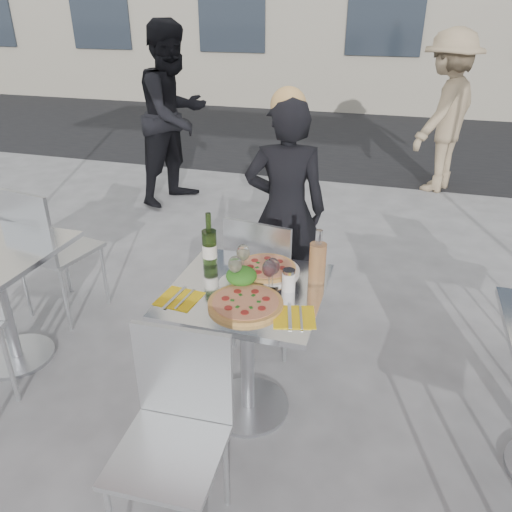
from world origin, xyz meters
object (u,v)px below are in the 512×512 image
(chair_near, at_px, (176,421))
(wineglass_white_a, at_px, (235,265))
(wineglass_red_b, at_px, (273,267))
(napkin_left, at_px, (179,298))
(wineglass_red_a, at_px, (269,270))
(chair_far, at_px, (264,274))
(carafe, at_px, (317,264))
(side_chair_lfar, at_px, (46,244))
(pedestrian_b, at_px, (445,113))
(napkin_right, at_px, (294,317))
(pedestrian_a, at_px, (174,116))
(woman_diner, at_px, (285,211))
(pizza_far, at_px, (266,269))
(main_table, at_px, (247,325))
(pizza_near, at_px, (246,303))
(salad_plate, at_px, (242,277))
(wine_bottle, at_px, (210,247))
(sugar_shaker, at_px, (289,280))
(wineglass_white_b, at_px, (243,254))

(chair_near, bearing_deg, wineglass_white_a, 85.51)
(wineglass_red_b, xyz_separation_m, napkin_left, (-0.38, -0.22, -0.11))
(wineglass_white_a, relative_size, wineglass_red_a, 1.00)
(chair_far, height_order, carafe, carafe)
(wineglass_white_a, xyz_separation_m, wineglass_red_b, (0.17, 0.03, 0.00))
(side_chair_lfar, bearing_deg, pedestrian_b, -115.28)
(napkin_left, bearing_deg, carafe, 32.14)
(chair_far, distance_m, napkin_right, 0.83)
(pedestrian_a, distance_m, wineglass_red_b, 3.39)
(pedestrian_b, bearing_deg, carafe, 14.14)
(woman_diner, bearing_deg, pizza_far, 83.28)
(chair_near, height_order, pedestrian_b, pedestrian_b)
(main_table, height_order, pizza_near, pizza_near)
(side_chair_lfar, relative_size, pizza_far, 2.83)
(wineglass_red_a, bearing_deg, carafe, 27.18)
(side_chair_lfar, bearing_deg, chair_near, 151.56)
(napkin_right, bearing_deg, chair_near, -139.83)
(chair_far, distance_m, pizza_near, 0.74)
(salad_plate, bearing_deg, woman_diner, 91.59)
(chair_far, bearing_deg, pizza_near, 106.92)
(wine_bottle, relative_size, sugar_shaker, 2.76)
(wineglass_red_a, bearing_deg, woman_diner, 99.37)
(wineglass_red_a, xyz_separation_m, napkin_right, (0.17, -0.19, -0.11))
(wineglass_white_b, bearing_deg, wineglass_red_b, -28.94)
(chair_near, bearing_deg, salad_plate, 83.75)
(sugar_shaker, relative_size, napkin_right, 0.49)
(wineglass_white_b, bearing_deg, napkin_right, -43.50)
(chair_near, xyz_separation_m, woman_diner, (0.01, 1.72, 0.22))
(chair_far, xyz_separation_m, wineglass_white_a, (0.01, -0.54, 0.33))
(main_table, height_order, pizza_far, pizza_far)
(woman_diner, distance_m, pedestrian_b, 3.25)
(main_table, bearing_deg, chair_near, -96.69)
(chair_near, xyz_separation_m, pedestrian_a, (-1.63, 3.56, 0.41))
(woman_diner, relative_size, wineglass_red_b, 9.40)
(wine_bottle, height_order, wineglass_red_b, wine_bottle)
(napkin_left, bearing_deg, wineglass_white_b, 61.69)
(carafe, bearing_deg, side_chair_lfar, 169.15)
(woman_diner, xyz_separation_m, wineglass_white_a, (0.01, -1.04, 0.12))
(sugar_shaker, bearing_deg, wine_bottle, 165.22)
(main_table, bearing_deg, napkin_right, -33.29)
(napkin_right, bearing_deg, pizza_near, 157.50)
(chair_near, relative_size, wineglass_white_a, 5.58)
(main_table, xyz_separation_m, wineglass_white_a, (-0.06, 0.01, 0.32))
(main_table, distance_m, woman_diner, 1.07)
(chair_near, height_order, pizza_near, chair_near)
(side_chair_lfar, distance_m, carafe, 1.90)
(pedestrian_b, bearing_deg, wine_bottle, 6.44)
(wineglass_red_b, bearing_deg, napkin_right, -54.43)
(main_table, height_order, wineglass_white_b, wineglass_white_b)
(wineglass_red_b, distance_m, napkin_left, 0.46)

